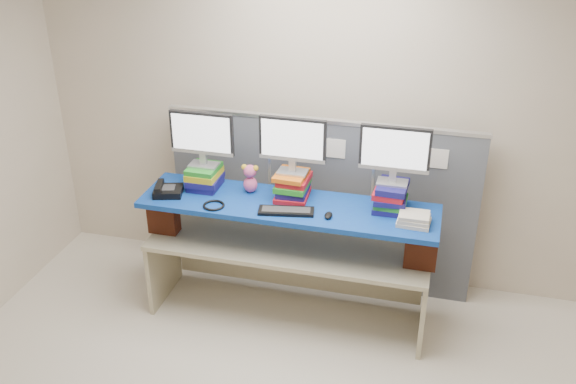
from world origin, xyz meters
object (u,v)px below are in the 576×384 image
(blue_board, at_px, (288,206))
(monitor_left, at_px, (202,136))
(desk, at_px, (288,259))
(monitor_right, at_px, (395,152))
(desk_phone, at_px, (167,190))
(keyboard, at_px, (286,211))
(monitor_center, at_px, (293,142))

(blue_board, distance_m, monitor_left, 0.85)
(desk, distance_m, monitor_right, 1.23)
(monitor_left, xyz_separation_m, desk_phone, (-0.24, -0.20, -0.40))
(blue_board, relative_size, monitor_right, 4.48)
(blue_board, relative_size, desk_phone, 8.72)
(monitor_left, distance_m, monitor_right, 1.47)
(blue_board, xyz_separation_m, monitor_left, (-0.71, 0.12, 0.45))
(monitor_left, bearing_deg, monitor_right, -0.00)
(monitor_left, relative_size, keyboard, 1.19)
(blue_board, bearing_deg, desk, -179.88)
(monitor_left, height_order, monitor_right, monitor_right)
(keyboard, bearing_deg, desk, 88.76)
(monitor_right, height_order, desk_phone, monitor_right)
(desk, height_order, monitor_left, monitor_left)
(monitor_left, bearing_deg, blue_board, -9.43)
(keyboard, distance_m, desk_phone, 0.97)
(monitor_center, bearing_deg, desk_phone, -168.04)
(monitor_left, bearing_deg, monitor_center, 0.00)
(desk, xyz_separation_m, desk_phone, (-0.95, -0.08, 0.53))
(desk_phone, bearing_deg, keyboard, -18.59)
(monitor_center, xyz_separation_m, monitor_right, (0.75, -0.00, 0.00))
(monitor_left, height_order, keyboard, monitor_left)
(desk, xyz_separation_m, monitor_right, (0.76, 0.12, 0.96))
(monitor_left, relative_size, desk_phone, 1.95)
(desk_phone, bearing_deg, blue_board, -10.51)
(blue_board, relative_size, monitor_left, 4.48)
(monitor_center, height_order, monitor_right, monitor_right)
(desk_phone, bearing_deg, monitor_center, -3.57)
(monitor_left, xyz_separation_m, monitor_center, (0.72, -0.00, 0.02))
(keyboard, bearing_deg, monitor_right, 9.02)
(monitor_left, bearing_deg, keyboard, -19.07)
(blue_board, bearing_deg, monitor_right, 8.89)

